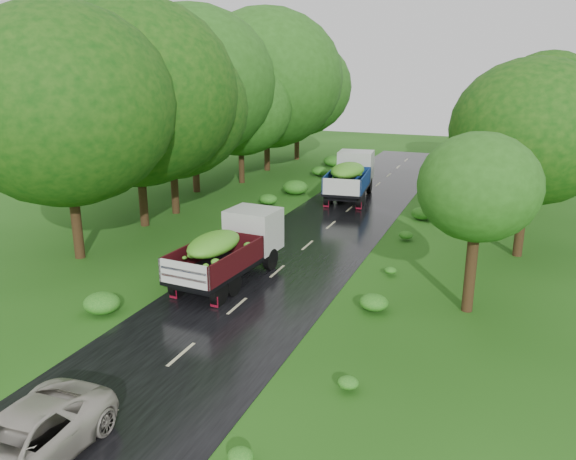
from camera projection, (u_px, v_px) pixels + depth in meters
The scene contains 10 objects.
ground at pixel (181, 355), 17.95m from camera, with size 120.00×120.00×0.00m, color #1A480F.
road at pixel (248, 296), 22.40m from camera, with size 6.50×80.00×0.02m, color black.
road_lines at pixel (259, 287), 23.29m from camera, with size 0.12×69.60×0.00m.
truck_near at pixel (232, 246), 23.83m from camera, with size 2.68×6.46×2.65m.
truck_far at pixel (351, 174), 38.24m from camera, with size 3.19×7.16×2.91m.
car at pixel (18, 445), 12.68m from camera, with size 2.22×4.82×1.34m, color #B6B0A2.
utility_pole at pixel (466, 154), 32.53m from camera, with size 1.32×0.25×7.54m.
trees_left at pixel (213, 92), 38.35m from camera, with size 6.77×34.85×9.95m.
trees_right at pixel (521, 120), 34.01m from camera, with size 6.16×33.75×8.50m.
shrubs at pixel (320, 229), 30.32m from camera, with size 11.90×44.00×0.70m.
Camera 1 is at (9.09, -13.66, 8.99)m, focal length 35.00 mm.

